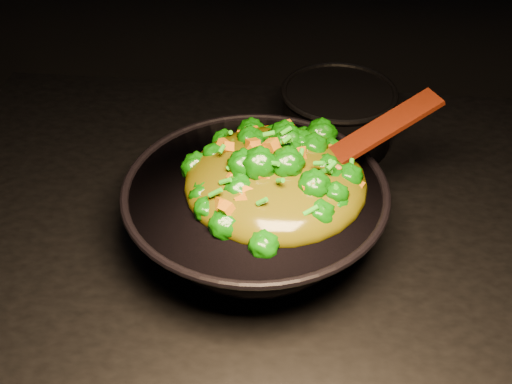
# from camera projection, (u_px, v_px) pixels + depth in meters

# --- Properties ---
(wok) EXTENTS (0.39, 0.39, 0.11)m
(wok) POSITION_uv_depth(u_px,v_px,m) (255.00, 216.00, 0.98)
(wok) COLOR black
(wok) RESTS_ON stovetop
(stir_fry) EXTENTS (0.30, 0.30, 0.09)m
(stir_fry) POSITION_uv_depth(u_px,v_px,m) (276.00, 160.00, 0.92)
(stir_fry) COLOR #0E5A06
(stir_fry) RESTS_ON wok
(spatula) EXTENTS (0.25, 0.16, 0.11)m
(spatula) POSITION_uv_depth(u_px,v_px,m) (356.00, 145.00, 0.95)
(spatula) COLOR #331207
(spatula) RESTS_ON wok
(back_pot) EXTENTS (0.26, 0.26, 0.12)m
(back_pot) POSITION_uv_depth(u_px,v_px,m) (337.00, 116.00, 1.19)
(back_pot) COLOR black
(back_pot) RESTS_ON stovetop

